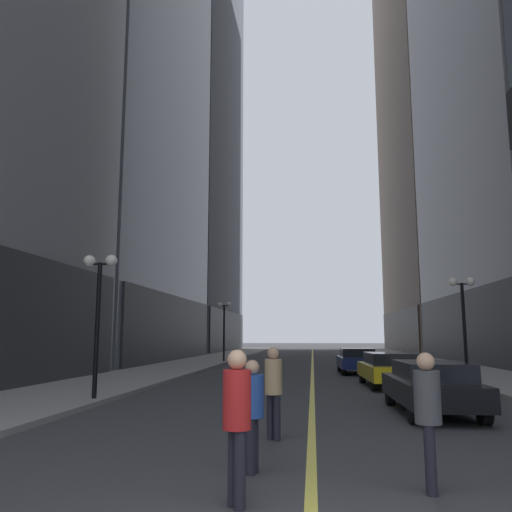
{
  "coord_description": "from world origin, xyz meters",
  "views": [
    {
      "loc": [
        0.05,
        -4.64,
        1.98
      ],
      "look_at": [
        -3.23,
        25.42,
        6.66
      ],
      "focal_mm": 36.16,
      "sensor_mm": 36.0,
      "label": 1
    }
  ],
  "objects_px": {
    "car_black": "(431,385)",
    "pedestrian_in_blue_hoodie": "(252,407)",
    "street_lamp_left_near": "(99,293)",
    "car_yellow": "(389,368)",
    "car_navy": "(357,360)",
    "pedestrian_in_red_jacket": "(237,413)",
    "pedestrian_with_orange_bag": "(428,410)",
    "street_lamp_left_far": "(224,318)",
    "pedestrian_in_tan_trench": "(273,385)",
    "street_lamp_right_mid": "(463,305)"
  },
  "relations": [
    {
      "from": "pedestrian_in_tan_trench",
      "to": "street_lamp_right_mid",
      "type": "bearing_deg",
      "value": 60.16
    },
    {
      "from": "car_black",
      "to": "pedestrian_with_orange_bag",
      "type": "distance_m",
      "value": 7.01
    },
    {
      "from": "car_black",
      "to": "pedestrian_in_blue_hoodie",
      "type": "distance_m",
      "value": 7.26
    },
    {
      "from": "car_yellow",
      "to": "pedestrian_with_orange_bag",
      "type": "relative_size",
      "value": 2.69
    },
    {
      "from": "car_navy",
      "to": "pedestrian_in_blue_hoodie",
      "type": "distance_m",
      "value": 20.56
    },
    {
      "from": "pedestrian_in_red_jacket",
      "to": "street_lamp_right_mid",
      "type": "distance_m",
      "value": 18.05
    },
    {
      "from": "car_yellow",
      "to": "car_navy",
      "type": "relative_size",
      "value": 1.11
    },
    {
      "from": "pedestrian_in_blue_hoodie",
      "to": "pedestrian_with_orange_bag",
      "type": "bearing_deg",
      "value": -16.77
    },
    {
      "from": "car_navy",
      "to": "pedestrian_with_orange_bag",
      "type": "height_order",
      "value": "pedestrian_with_orange_bag"
    },
    {
      "from": "car_black",
      "to": "pedestrian_in_tan_trench",
      "type": "height_order",
      "value": "pedestrian_in_tan_trench"
    },
    {
      "from": "pedestrian_in_red_jacket",
      "to": "street_lamp_left_far",
      "type": "relative_size",
      "value": 0.41
    },
    {
      "from": "street_lamp_left_far",
      "to": "pedestrian_in_tan_trench",
      "type": "bearing_deg",
      "value": -78.26
    },
    {
      "from": "street_lamp_left_near",
      "to": "street_lamp_left_far",
      "type": "distance_m",
      "value": 22.52
    },
    {
      "from": "pedestrian_in_blue_hoodie",
      "to": "pedestrian_in_red_jacket",
      "type": "bearing_deg",
      "value": -90.3
    },
    {
      "from": "pedestrian_in_tan_trench",
      "to": "car_yellow",
      "type": "bearing_deg",
      "value": 70.82
    },
    {
      "from": "street_lamp_left_far",
      "to": "street_lamp_right_mid",
      "type": "distance_m",
      "value": 19.64
    },
    {
      "from": "pedestrian_in_tan_trench",
      "to": "pedestrian_in_red_jacket",
      "type": "xyz_separation_m",
      "value": [
        -0.14,
        -3.96,
        0.04
      ]
    },
    {
      "from": "pedestrian_with_orange_bag",
      "to": "street_lamp_left_near",
      "type": "distance_m",
      "value": 11.44
    },
    {
      "from": "car_black",
      "to": "street_lamp_left_near",
      "type": "distance_m",
      "value": 9.84
    },
    {
      "from": "pedestrian_with_orange_bag",
      "to": "pedestrian_in_blue_hoodie",
      "type": "height_order",
      "value": "pedestrian_with_orange_bag"
    },
    {
      "from": "car_yellow",
      "to": "car_navy",
      "type": "xyz_separation_m",
      "value": [
        -0.67,
        7.16,
        -0.0
      ]
    },
    {
      "from": "pedestrian_with_orange_bag",
      "to": "car_black",
      "type": "bearing_deg",
      "value": 77.45
    },
    {
      "from": "car_navy",
      "to": "street_lamp_left_near",
      "type": "height_order",
      "value": "street_lamp_left_near"
    },
    {
      "from": "street_lamp_left_far",
      "to": "car_yellow",
      "type": "bearing_deg",
      "value": -60.48
    },
    {
      "from": "car_yellow",
      "to": "street_lamp_left_far",
      "type": "distance_m",
      "value": 19.25
    },
    {
      "from": "car_navy",
      "to": "pedestrian_in_red_jacket",
      "type": "xyz_separation_m",
      "value": [
        -3.2,
        -21.82,
        0.34
      ]
    },
    {
      "from": "car_black",
      "to": "car_yellow",
      "type": "bearing_deg",
      "value": 90.32
    },
    {
      "from": "car_yellow",
      "to": "car_navy",
      "type": "bearing_deg",
      "value": 95.33
    },
    {
      "from": "street_lamp_left_near",
      "to": "street_lamp_right_mid",
      "type": "relative_size",
      "value": 1.0
    },
    {
      "from": "car_yellow",
      "to": "pedestrian_in_red_jacket",
      "type": "distance_m",
      "value": 15.17
    },
    {
      "from": "pedestrian_in_blue_hoodie",
      "to": "street_lamp_left_far",
      "type": "height_order",
      "value": "street_lamp_left_far"
    },
    {
      "from": "pedestrian_in_tan_trench",
      "to": "street_lamp_right_mid",
      "type": "relative_size",
      "value": 0.4
    },
    {
      "from": "pedestrian_with_orange_bag",
      "to": "street_lamp_left_near",
      "type": "height_order",
      "value": "street_lamp_left_near"
    },
    {
      "from": "pedestrian_in_blue_hoodie",
      "to": "street_lamp_left_near",
      "type": "relative_size",
      "value": 0.37
    },
    {
      "from": "car_black",
      "to": "street_lamp_left_far",
      "type": "xyz_separation_m",
      "value": [
        -9.44,
        23.64,
        2.54
      ]
    },
    {
      "from": "pedestrian_in_red_jacket",
      "to": "street_lamp_left_near",
      "type": "relative_size",
      "value": 0.41
    },
    {
      "from": "street_lamp_right_mid",
      "to": "car_navy",
      "type": "bearing_deg",
      "value": 126.77
    },
    {
      "from": "car_yellow",
      "to": "street_lamp_left_far",
      "type": "bearing_deg",
      "value": 119.52
    },
    {
      "from": "car_yellow",
      "to": "car_navy",
      "type": "height_order",
      "value": "same"
    },
    {
      "from": "car_black",
      "to": "street_lamp_left_near",
      "type": "relative_size",
      "value": 1.06
    },
    {
      "from": "car_black",
      "to": "street_lamp_left_near",
      "type": "bearing_deg",
      "value": 173.26
    },
    {
      "from": "car_yellow",
      "to": "car_navy",
      "type": "distance_m",
      "value": 7.19
    },
    {
      "from": "car_navy",
      "to": "street_lamp_right_mid",
      "type": "distance_m",
      "value": 7.25
    },
    {
      "from": "street_lamp_left_near",
      "to": "car_navy",
      "type": "bearing_deg",
      "value": 56.26
    },
    {
      "from": "pedestrian_in_red_jacket",
      "to": "pedestrian_with_orange_bag",
      "type": "relative_size",
      "value": 1.03
    },
    {
      "from": "car_black",
      "to": "street_lamp_left_far",
      "type": "bearing_deg",
      "value": 111.77
    },
    {
      "from": "pedestrian_in_red_jacket",
      "to": "street_lamp_left_near",
      "type": "height_order",
      "value": "street_lamp_left_near"
    },
    {
      "from": "car_yellow",
      "to": "pedestrian_in_red_jacket",
      "type": "height_order",
      "value": "pedestrian_in_red_jacket"
    },
    {
      "from": "pedestrian_in_red_jacket",
      "to": "car_navy",
      "type": "bearing_deg",
      "value": 81.67
    },
    {
      "from": "pedestrian_in_tan_trench",
      "to": "street_lamp_right_mid",
      "type": "distance_m",
      "value": 14.49
    }
  ]
}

